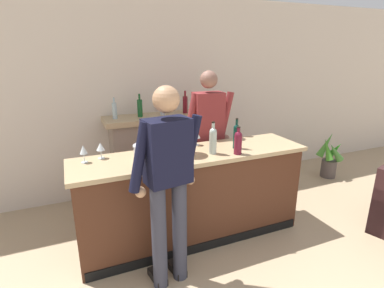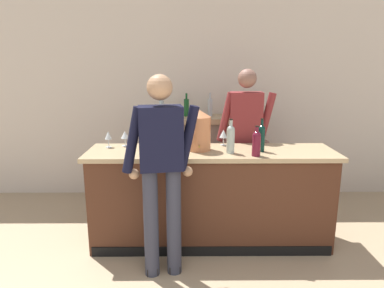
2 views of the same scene
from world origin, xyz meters
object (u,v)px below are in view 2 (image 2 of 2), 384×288
fireplace_stone (198,157)px  person_customer (161,169)px  wine_bottle_merlot_tall (256,142)px  wine_glass_front_right (223,134)px  wine_glass_near_bucket (125,135)px  wine_bottle_chardonnay_pale (231,138)px  wine_glass_mid_counter (174,137)px  wine_glass_back_row (108,136)px  ice_bucket_steel (159,144)px  wine_bottle_port_short (261,137)px  copper_dispenser (199,130)px  person_bartender (245,140)px

fireplace_stone → person_customer: person_customer is taller
wine_bottle_merlot_tall → wine_glass_front_right: size_ratio=1.70×
wine_glass_near_bucket → wine_glass_front_right: bearing=1.8°
wine_bottle_chardonnay_pale → wine_glass_front_right: wine_bottle_chardonnay_pale is taller
fireplace_stone → wine_bottle_merlot_tall: 1.61m
wine_bottle_merlot_tall → wine_glass_mid_counter: wine_bottle_merlot_tall is taller
wine_glass_mid_counter → wine_glass_front_right: size_ratio=1.00×
wine_glass_mid_counter → wine_glass_front_right: 0.53m
wine_glass_mid_counter → wine_glass_back_row: same height
fireplace_stone → wine_glass_back_row: bearing=-131.6°
ice_bucket_steel → wine_bottle_port_short: wine_bottle_port_short is taller
fireplace_stone → copper_dispenser: size_ratio=3.64×
fireplace_stone → ice_bucket_steel: 1.43m
wine_bottle_chardonnay_pale → person_bartender: bearing=68.4°
person_bartender → wine_glass_mid_counter: person_bartender is taller
fireplace_stone → wine_glass_near_bucket: 1.40m
wine_bottle_chardonnay_pale → wine_glass_near_bucket: 1.12m
wine_bottle_chardonnay_pale → wine_glass_near_bucket: bearing=164.7°
ice_bucket_steel → wine_glass_near_bucket: (-0.38, 0.25, 0.03)m
person_customer → wine_glass_mid_counter: bearing=83.0°
fireplace_stone → wine_bottle_chardonnay_pale: (0.28, -1.32, 0.56)m
person_bartender → copper_dispenser: bearing=-138.0°
wine_bottle_chardonnay_pale → wine_bottle_port_short: wine_bottle_chardonnay_pale is taller
copper_dispenser → wine_glass_mid_counter: bearing=159.5°
ice_bucket_steel → wine_glass_mid_counter: (0.14, 0.17, 0.04)m
ice_bucket_steel → wine_glass_front_right: (0.66, 0.28, 0.04)m
copper_dispenser → wine_bottle_port_short: bearing=-5.5°
wine_glass_mid_counter → ice_bucket_steel: bearing=-130.2°
person_bartender → wine_glass_back_row: (-1.48, -0.37, 0.13)m
person_customer → wine_glass_front_right: (0.60, 0.78, 0.14)m
copper_dispenser → wine_bottle_chardonnay_pale: (0.30, -0.12, -0.05)m
fireplace_stone → copper_dispenser: bearing=-91.1°
copper_dispenser → wine_glass_near_bucket: copper_dispenser is taller
ice_bucket_steel → wine_glass_front_right: size_ratio=1.29×
ice_bucket_steel → person_bartender: bearing=31.1°
fireplace_stone → person_bartender: (0.52, -0.70, 0.40)m
person_customer → wine_glass_front_right: bearing=52.3°
person_customer → wine_glass_front_right: person_customer is taller
person_bartender → ice_bucket_steel: 1.10m
copper_dispenser → wine_glass_mid_counter: copper_dispenser is taller
person_customer → ice_bucket_steel: bearing=97.3°
person_customer → wine_glass_near_bucket: size_ratio=11.00×
wine_bottle_port_short → wine_glass_near_bucket: size_ratio=2.06×
wine_glass_mid_counter → wine_glass_near_bucket: (-0.52, 0.08, -0.00)m
fireplace_stone → wine_glass_near_bucket: (-0.80, -1.02, 0.52)m
person_customer → wine_glass_back_row: (-0.60, 0.69, 0.14)m
person_customer → wine_glass_back_row: 0.92m
wine_glass_back_row → wine_glass_front_right: size_ratio=1.01×
fireplace_stone → person_customer: 1.84m
wine_bottle_chardonnay_pale → wine_glass_back_row: wine_bottle_chardonnay_pale is taller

